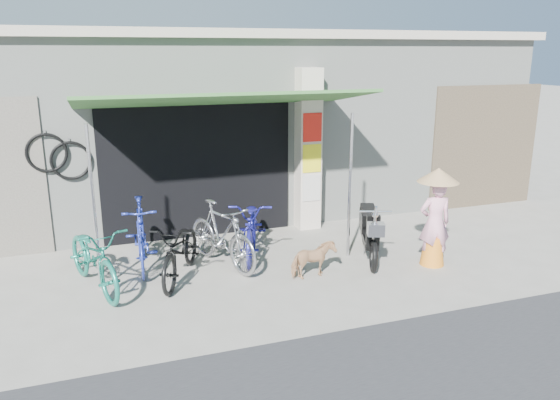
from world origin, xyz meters
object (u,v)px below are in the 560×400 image
object	(u,v)px
bike_black	(181,250)
moped	(369,231)
bike_blue	(141,234)
bike_teal	(94,257)
bike_navy	(252,226)
bike_silver	(222,235)
nun	(435,217)
street_dog	(313,260)

from	to	relation	value
bike_black	moped	size ratio (longest dim) A/B	1.04
bike_blue	moped	bearing A→B (deg)	-7.99
bike_teal	bike_black	size ratio (longest dim) A/B	1.09
bike_blue	bike_navy	world-z (taller)	bike_blue
bike_black	bike_navy	world-z (taller)	bike_navy
bike_black	bike_navy	distance (m)	1.40
bike_silver	nun	bearing A→B (deg)	-39.65
moped	bike_navy	bearing A→B (deg)	-178.87
bike_teal	moped	distance (m)	4.28
bike_teal	bike_blue	xyz separation A→B (m)	(0.71, 0.67, 0.04)
bike_black	nun	xyz separation A→B (m)	(3.85, -0.75, 0.34)
bike_teal	bike_black	world-z (taller)	bike_teal
bike_teal	bike_black	xyz separation A→B (m)	(1.22, -0.03, -0.04)
street_dog	bike_teal	bearing A→B (deg)	69.91
bike_black	bike_silver	xyz separation A→B (m)	(0.68, 0.29, 0.07)
street_dog	bike_navy	bearing A→B (deg)	17.83
nun	bike_blue	bearing A→B (deg)	-6.30
bike_silver	nun	distance (m)	3.34
bike_teal	bike_silver	world-z (taller)	bike_silver
bike_blue	bike_navy	xyz separation A→B (m)	(1.77, -0.11, -0.03)
bike_silver	moped	xyz separation A→B (m)	(2.38, -0.39, -0.08)
bike_teal	bike_navy	xyz separation A→B (m)	(2.49, 0.56, 0.01)
bike_silver	bike_navy	distance (m)	0.65
nun	bike_navy	bearing A→B (deg)	-15.29
bike_blue	nun	world-z (taller)	nun
bike_blue	bike_navy	distance (m)	1.78
bike_black	bike_blue	bearing A→B (deg)	150.93
bike_blue	bike_black	bearing A→B (deg)	-49.19
moped	nun	xyz separation A→B (m)	(0.79, -0.64, 0.35)
bike_black	street_dog	xyz separation A→B (m)	(1.86, -0.61, -0.17)
bike_black	street_dog	world-z (taller)	bike_black
bike_black	bike_teal	bearing A→B (deg)	-156.46
bike_teal	moped	size ratio (longest dim) A/B	1.13
bike_teal	moped	xyz separation A→B (m)	(4.28, -0.13, -0.05)
street_dog	nun	world-z (taller)	nun
bike_teal	nun	world-z (taller)	nun
bike_teal	bike_blue	world-z (taller)	bike_blue
bike_navy	street_dog	world-z (taller)	bike_navy
bike_teal	street_dog	world-z (taller)	bike_teal
bike_blue	bike_black	xyz separation A→B (m)	(0.51, -0.69, -0.08)
bike_blue	street_dog	size ratio (longest dim) A/B	2.65
bike_teal	bike_black	bearing A→B (deg)	-18.82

